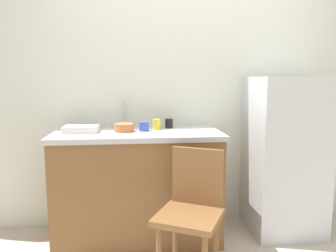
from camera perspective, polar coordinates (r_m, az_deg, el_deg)
The scene contains 11 objects.
back_wall at distance 3.06m, azimuth 2.64°, elevation 6.36°, with size 4.80×0.10×2.53m, color silver.
cabinet_base at distance 2.82m, azimuth -5.25°, elevation -10.75°, with size 1.34×0.60×0.89m, color brown.
countertop at distance 2.71m, azimuth -5.38°, elevation -1.40°, with size 1.38×0.64×0.04m, color #B7B7BC.
faucet at distance 2.94m, azimuth -7.62°, elevation 2.14°, with size 0.02×0.02×0.25m, color #B7B7BC.
refrigerator at distance 3.07m, azimuth 19.71°, elevation -4.89°, with size 0.61×0.57×1.38m, color silver.
chair at distance 2.25m, azimuth 4.16°, elevation -14.29°, with size 0.54×0.54×0.89m.
dish_tray at distance 2.77m, azimuth -14.96°, elevation -0.48°, with size 0.28×0.20×0.05m, color white.
terracotta_bowl at distance 2.72m, azimuth -7.71°, elevation -0.27°, with size 0.16×0.16×0.07m, color #C67042.
cup_yellow at distance 2.80m, azimuth -2.00°, elevation 0.29°, with size 0.07×0.07×0.09m, color yellow.
cup_blue at distance 2.74m, azimuth -4.22°, elevation -0.04°, with size 0.08×0.08×0.08m, color blue.
cup_black at distance 2.90m, azimuth 0.16°, elevation 0.47°, with size 0.07×0.07×0.08m, color black.
Camera 1 is at (-0.46, -2.02, 1.36)m, focal length 34.83 mm.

